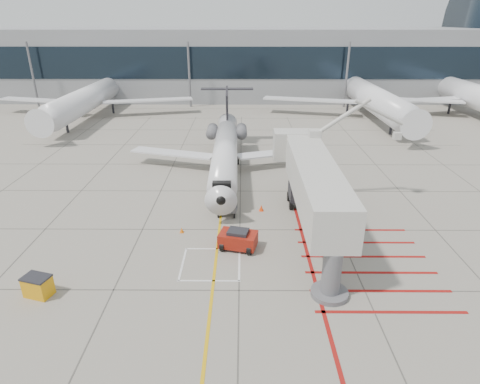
{
  "coord_description": "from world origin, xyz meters",
  "views": [
    {
      "loc": [
        0.21,
        -24.88,
        15.87
      ],
      "look_at": [
        0.0,
        6.0,
        2.5
      ],
      "focal_mm": 30.0,
      "sensor_mm": 36.0,
      "label": 1
    }
  ],
  "objects_px": {
    "regional_jet": "(224,146)",
    "pushback_tug": "(238,239)",
    "spill_bin": "(38,286)",
    "jet_bridge": "(316,192)"
  },
  "relations": [
    {
      "from": "regional_jet",
      "to": "pushback_tug",
      "type": "xyz_separation_m",
      "value": [
        1.57,
        -13.89,
        -2.98
      ]
    },
    {
      "from": "jet_bridge",
      "to": "spill_bin",
      "type": "bearing_deg",
      "value": -158.71
    },
    {
      "from": "regional_jet",
      "to": "spill_bin",
      "type": "relative_size",
      "value": 18.16
    },
    {
      "from": "jet_bridge",
      "to": "spill_bin",
      "type": "height_order",
      "value": "jet_bridge"
    },
    {
      "from": "spill_bin",
      "to": "pushback_tug",
      "type": "bearing_deg",
      "value": 41.11
    },
    {
      "from": "regional_jet",
      "to": "jet_bridge",
      "type": "relative_size",
      "value": 1.43
    },
    {
      "from": "regional_jet",
      "to": "spill_bin",
      "type": "height_order",
      "value": "regional_jet"
    },
    {
      "from": "jet_bridge",
      "to": "pushback_tug",
      "type": "bearing_deg",
      "value": -166.93
    },
    {
      "from": "pushback_tug",
      "to": "spill_bin",
      "type": "height_order",
      "value": "pushback_tug"
    },
    {
      "from": "regional_jet",
      "to": "pushback_tug",
      "type": "distance_m",
      "value": 14.29
    }
  ]
}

